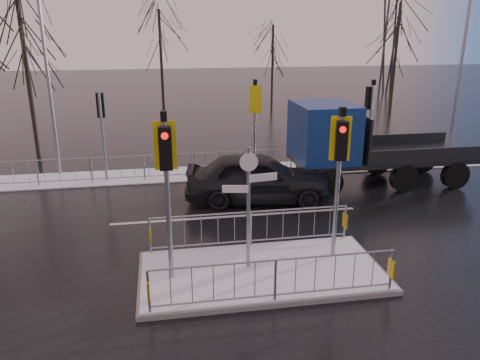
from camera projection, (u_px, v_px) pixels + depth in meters
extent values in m
plane|color=black|center=(261.00, 274.00, 11.61)|extent=(120.00, 120.00, 0.00)
cube|color=white|center=(218.00, 172.00, 19.66)|extent=(30.00, 2.00, 0.04)
cube|color=silver|center=(236.00, 216.00, 15.17)|extent=(8.00, 0.15, 0.01)
cube|color=slate|center=(261.00, 272.00, 11.60)|extent=(6.00, 3.00, 0.12)
cube|color=white|center=(261.00, 270.00, 11.57)|extent=(5.85, 2.85, 0.03)
cube|color=gold|center=(149.00, 290.00, 9.68)|extent=(0.05, 0.28, 0.42)
cube|color=gold|center=(392.00, 268.00, 10.55)|extent=(0.05, 0.28, 0.42)
cube|color=gold|center=(150.00, 234.00, 12.26)|extent=(0.05, 0.28, 0.42)
cube|color=gold|center=(345.00, 221.00, 13.13)|extent=(0.05, 0.28, 0.42)
cylinder|color=gray|center=(168.00, 204.00, 10.63)|extent=(0.11, 0.11, 3.80)
cube|color=black|center=(165.00, 148.00, 10.03)|extent=(0.28, 0.22, 0.95)
cylinder|color=red|center=(165.00, 136.00, 9.84)|extent=(0.16, 0.04, 0.16)
cube|color=yellow|center=(165.00, 146.00, 10.27)|extent=(0.50, 0.03, 1.10)
cube|color=black|center=(164.00, 116.00, 9.99)|extent=(0.14, 0.14, 0.22)
cylinder|color=gray|center=(337.00, 190.00, 11.69)|extent=(0.11, 0.11, 3.70)
cube|color=black|center=(341.00, 141.00, 11.12)|extent=(0.33, 0.28, 0.95)
cylinder|color=red|center=(343.00, 130.00, 10.92)|extent=(0.16, 0.08, 0.16)
cube|color=yellow|center=(340.00, 139.00, 11.35)|extent=(0.49, 0.16, 1.10)
cube|color=black|center=(343.00, 112.00, 11.08)|extent=(0.14, 0.14, 0.22)
cylinder|color=gray|center=(248.00, 210.00, 11.23)|extent=(0.09, 0.09, 3.10)
cube|color=silver|center=(263.00, 177.00, 11.04)|extent=(0.70, 0.14, 0.18)
cube|color=silver|center=(235.00, 189.00, 11.01)|extent=(0.62, 0.15, 0.18)
cylinder|color=silver|center=(249.00, 162.00, 10.83)|extent=(0.44, 0.03, 0.44)
cylinder|color=gray|center=(103.00, 137.00, 18.09)|extent=(0.11, 0.11, 3.50)
cube|color=black|center=(101.00, 105.00, 17.89)|extent=(0.28, 0.22, 0.95)
cylinder|color=red|center=(100.00, 97.00, 17.89)|extent=(0.16, 0.04, 0.16)
cylinder|color=gray|center=(255.00, 130.00, 19.05)|extent=(0.11, 0.11, 3.60)
cube|color=black|center=(254.00, 99.00, 18.82)|extent=(0.28, 0.22, 0.95)
cylinder|color=red|center=(254.00, 91.00, 18.83)|extent=(0.16, 0.04, 0.16)
cube|color=yellow|center=(255.00, 99.00, 18.59)|extent=(0.50, 0.03, 1.10)
cube|color=black|center=(255.00, 82.00, 18.44)|extent=(0.14, 0.14, 0.22)
cylinder|color=gray|center=(370.00, 127.00, 19.87)|extent=(0.11, 0.11, 3.50)
cube|color=black|center=(369.00, 98.00, 19.65)|extent=(0.33, 0.28, 0.95)
cylinder|color=red|center=(368.00, 91.00, 19.65)|extent=(0.16, 0.08, 0.16)
cube|color=black|center=(374.00, 82.00, 19.28)|extent=(0.14, 0.14, 0.22)
imported|color=black|center=(258.00, 177.00, 16.25)|extent=(5.29, 2.72, 1.72)
cylinder|color=black|center=(329.00, 183.00, 16.77)|extent=(1.05, 0.32, 1.05)
cylinder|color=black|center=(309.00, 166.00, 18.82)|extent=(1.05, 0.32, 1.05)
cylinder|color=black|center=(404.00, 178.00, 17.27)|extent=(1.05, 0.32, 1.05)
cylinder|color=black|center=(377.00, 162.00, 19.32)|extent=(1.05, 0.32, 1.05)
cylinder|color=black|center=(455.00, 175.00, 17.62)|extent=(1.05, 0.32, 1.05)
cylinder|color=black|center=(423.00, 160.00, 19.67)|extent=(1.05, 0.32, 1.05)
cube|color=black|center=(381.00, 158.00, 18.06)|extent=(6.92, 2.47, 0.17)
cube|color=navy|center=(323.00, 132.00, 17.30)|extent=(2.11, 2.53, 2.09)
cube|color=black|center=(350.00, 119.00, 17.34)|extent=(0.06, 2.09, 1.15)
cube|color=#2D3033|center=(306.00, 162.00, 17.56)|extent=(0.15, 2.40, 0.37)
cube|color=black|center=(409.00, 153.00, 18.21)|extent=(4.62, 2.55, 0.13)
cube|color=black|center=(356.00, 134.00, 17.57)|extent=(0.11, 2.51, 1.57)
cylinder|color=black|center=(28.00, 78.00, 20.87)|extent=(0.20, 0.20, 7.36)
cylinder|color=black|center=(161.00, 65.00, 30.80)|extent=(0.19, 0.19, 6.90)
cylinder|color=black|center=(272.00, 67.00, 34.10)|extent=(0.16, 0.16, 5.98)
cylinder|color=black|center=(395.00, 59.00, 32.37)|extent=(0.20, 0.20, 7.36)
cylinder|color=gray|center=(460.00, 72.00, 20.01)|extent=(0.14, 0.14, 8.00)
cylinder|color=gray|center=(48.00, 74.00, 18.17)|extent=(0.14, 0.14, 8.20)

